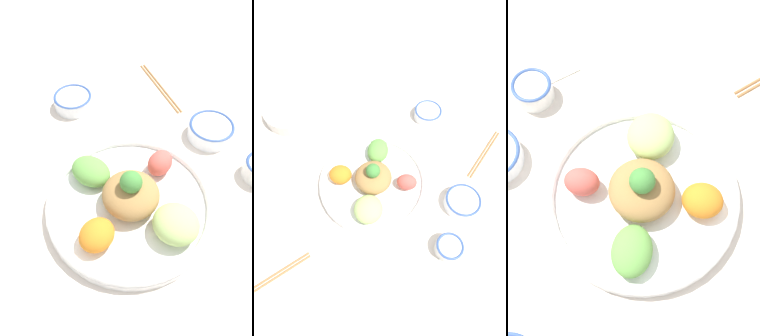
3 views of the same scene
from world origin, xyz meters
TOP-DOWN VIEW (x-y plane):
  - ground_plane at (0.00, 0.00)m, footprint 2.40×2.40m
  - salad_platter at (-0.01, 0.03)m, footprint 0.36×0.36m
  - sauce_bowl_red at (-0.33, 0.20)m, footprint 0.10×0.10m
  - rice_bowl_blue at (0.18, 0.29)m, footprint 0.08×0.08m
  - sauce_bowl_dark at (0.02, 0.33)m, footprint 0.11×0.11m
  - side_serving_bowl at (-0.26, -0.32)m, footprint 0.21×0.21m
  - chopsticks_pair_near at (0.33, -0.21)m, footprint 0.17×0.19m
  - chopsticks_pair_far at (-0.18, 0.41)m, footprint 0.21×0.12m
  - serving_spoon_main at (0.25, 0.22)m, footprint 0.09×0.11m
  - serving_spoon_extra at (-0.05, -0.33)m, footprint 0.13×0.05m

SIDE VIEW (x-z plane):
  - ground_plane at x=0.00m, z-range 0.00..0.00m
  - serving_spoon_main at x=0.25m, z-range 0.00..0.01m
  - serving_spoon_extra at x=-0.05m, z-range 0.00..0.01m
  - chopsticks_pair_near at x=0.33m, z-range 0.00..0.01m
  - chopsticks_pair_far at x=-0.18m, z-range 0.00..0.01m
  - sauce_bowl_red at x=-0.33m, z-range 0.00..0.04m
  - sauce_bowl_dark at x=0.02m, z-range 0.00..0.04m
  - rice_bowl_blue at x=0.18m, z-range 0.00..0.05m
  - salad_platter at x=-0.01m, z-range -0.03..0.09m
  - side_serving_bowl at x=-0.26m, z-range 0.00..0.06m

